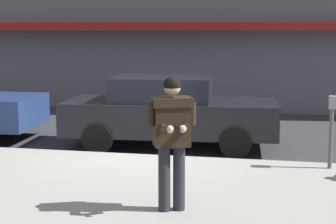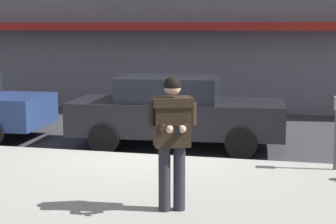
{
  "view_description": "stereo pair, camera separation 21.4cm",
  "coord_description": "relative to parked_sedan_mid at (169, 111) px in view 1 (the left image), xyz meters",
  "views": [
    {
      "loc": [
        2.74,
        -10.5,
        2.57
      ],
      "look_at": [
        1.26,
        -3.5,
        1.49
      ],
      "focal_mm": 60.0,
      "sensor_mm": 36.0,
      "label": 1
    },
    {
      "loc": [
        2.95,
        -10.45,
        2.57
      ],
      "look_at": [
        1.26,
        -3.5,
        1.49
      ],
      "focal_mm": 60.0,
      "sensor_mm": 36.0,
      "label": 2
    }
  ],
  "objects": [
    {
      "name": "parking_meter",
      "position": [
        3.23,
        -1.76,
        0.18
      ],
      "size": [
        0.12,
        0.18,
        1.27
      ],
      "color": "#4C4C51",
      "rests_on": "sidewalk"
    },
    {
      "name": "ground_plane",
      "position": [
        -0.3,
        -1.16,
        -0.79
      ],
      "size": [
        80.0,
        80.0,
        0.0
      ],
      "primitive_type": "plane",
      "color": "#333338"
    },
    {
      "name": "sidewalk",
      "position": [
        0.7,
        -4.01,
        -0.72
      ],
      "size": [
        32.0,
        5.3,
        0.14
      ],
      "primitive_type": "cube",
      "color": "#99968E",
      "rests_on": "ground"
    },
    {
      "name": "man_texting_on_phone",
      "position": [
        1.0,
        -4.57,
        0.46
      ],
      "size": [
        0.61,
        0.65,
        1.81
      ],
      "color": "#23232B",
      "rests_on": "sidewalk"
    },
    {
      "name": "curb_paint_line",
      "position": [
        0.7,
        -1.11,
        -0.79
      ],
      "size": [
        28.0,
        0.12,
        0.01
      ],
      "primitive_type": "cube",
      "color": "silver",
      "rests_on": "ground"
    },
    {
      "name": "parked_sedan_mid",
      "position": [
        0.0,
        0.0,
        0.0
      ],
      "size": [
        4.63,
        2.2,
        1.54
      ],
      "color": "black",
      "rests_on": "ground"
    }
  ]
}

